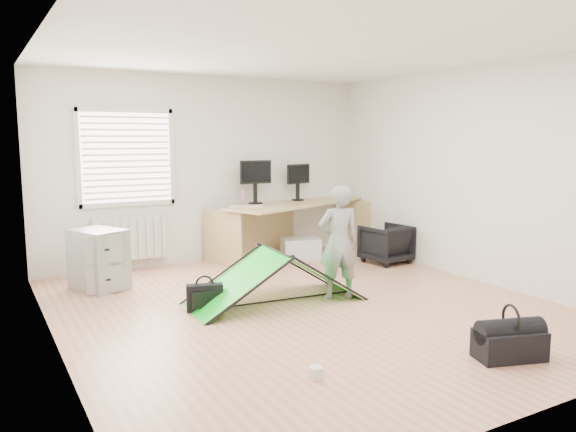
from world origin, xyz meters
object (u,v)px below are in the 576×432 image
monitor_left (255,188)px  monitor_right (298,187)px  desk (296,230)px  filing_cabinet (99,260)px  office_chair (386,244)px  laptop_bag (205,297)px  thermos (244,197)px  storage_crate (301,248)px  person (339,242)px  kite (275,276)px  duffel_bag (509,345)px

monitor_left → monitor_right: 0.78m
desk → filing_cabinet: 3.04m
office_chair → laptop_bag: office_chair is taller
monitor_left → thermos: monitor_left is taller
monitor_left → desk: bearing=-15.4°
storage_crate → thermos: bearing=159.2°
person → kite: 0.82m
filing_cabinet → monitor_left: (2.41, 0.61, 0.71)m
monitor_right → filing_cabinet: bearing=-179.7°
monitor_left → kite: (-0.82, -2.13, -0.78)m
duffel_bag → desk: bearing=101.2°
kite → laptop_bag: size_ratio=5.00×
kite → office_chair: bearing=27.4°
kite → monitor_left: bearing=74.4°
monitor_right → storage_crate: (-0.18, -0.40, -0.89)m
duffel_bag → person: bearing=113.3°
monitor_left → laptop_bag: 2.76m
filing_cabinet → office_chair: size_ratio=1.18×
laptop_bag → office_chair: bearing=32.0°
desk → duffel_bag: size_ratio=4.39×
laptop_bag → monitor_left: bearing=68.5°
thermos → office_chair: size_ratio=0.36×
desk → laptop_bag: 2.91m
office_chair → person: size_ratio=0.48×
thermos → storage_crate: bearing=-20.8°
person → storage_crate: 2.18m
person → duffel_bag: (0.21, -2.18, -0.53)m
monitor_left → office_chair: (1.53, -1.19, -0.79)m
desk → person: 2.29m
duffel_bag → monitor_left: bearing=109.1°
filing_cabinet → monitor_right: monitor_right is taller
monitor_right → duffel_bag: size_ratio=0.78×
desk → filing_cabinet: bearing=167.8°
monitor_left → storage_crate: 1.14m
laptop_bag → thermos: bearing=71.9°
storage_crate → person: bearing=-109.3°
monitor_left → storage_crate: monitor_left is taller
monitor_left → duffel_bag: bearing=-88.4°
filing_cabinet → person: size_ratio=0.56×
monitor_left → person: monitor_left is taller
monitor_left → duffel_bag: 4.62m
desk → monitor_left: size_ratio=4.93×
office_chair → duffel_bag: (-1.43, -3.33, -0.16)m
desk → person: person is taller
filing_cabinet → duffel_bag: 4.65m
desk → kite: (-1.42, -1.97, -0.12)m
monitor_left → person: size_ratio=0.38×
laptop_bag → duffel_bag: size_ratio=0.68×
thermos → monitor_right: bearing=5.6°
monitor_right → storage_crate: monitor_right is taller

